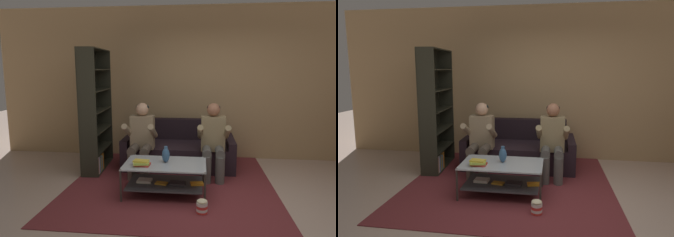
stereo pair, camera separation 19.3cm
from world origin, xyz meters
The scene contains 11 objects.
ground centered at (0.00, 0.00, 0.00)m, with size 16.80×16.80×0.00m, color #C4A897.
back_partition centered at (0.00, 2.46, 1.45)m, with size 8.40×0.12×2.90m, color tan.
couch centered at (-0.54, 1.81, 0.27)m, with size 1.91×0.94×0.80m.
person_seated_left centered at (-1.11, 1.26, 0.64)m, with size 0.50×0.58×1.18m.
person_seated_right centered at (0.04, 1.26, 0.64)m, with size 0.50×0.58×1.19m.
coffee_table centered at (-0.63, 0.52, 0.29)m, with size 1.11×0.68×0.45m.
area_rug centered at (-0.59, 1.04, 0.01)m, with size 3.00×3.24×0.01m.
vase centered at (-0.63, 0.56, 0.55)m, with size 0.11×0.11×0.23m.
book_stack centered at (-0.94, 0.38, 0.48)m, with size 0.24×0.21×0.07m.
bookshelf centered at (-1.99, 1.48, 0.89)m, with size 0.36×1.07×2.05m.
popcorn_tub centered at (-0.13, 0.00, 0.09)m, with size 0.13×0.13×0.18m.
Camera 1 is at (-0.17, -3.39, 1.72)m, focal length 32.00 mm.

